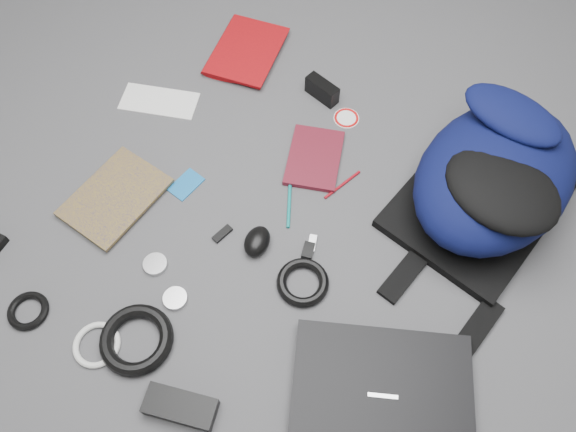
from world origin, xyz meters
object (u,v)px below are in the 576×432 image
at_px(textbook_red, 218,44).
at_px(power_brick, 180,407).
at_px(backpack, 495,175).
at_px(compact_camera, 322,90).
at_px(laptop, 381,398).
at_px(mouse, 257,241).
at_px(dvd_case, 314,158).
at_px(comic_book, 90,180).

height_order(textbook_red, power_brick, power_brick).
xyz_separation_m(backpack, compact_camera, (-0.50, 0.11, -0.08)).
distance_m(laptop, mouse, 0.44).
bearing_deg(dvd_case, compact_camera, 94.11).
relative_size(comic_book, power_brick, 1.66).
xyz_separation_m(backpack, comic_book, (-0.89, -0.41, -0.10)).
xyz_separation_m(laptop, compact_camera, (-0.46, 0.68, 0.01)).
relative_size(textbook_red, dvd_case, 1.31).
bearing_deg(compact_camera, power_brick, -67.01).
relative_size(comic_book, mouse, 2.99).
distance_m(laptop, comic_book, 0.87).
distance_m(laptop, power_brick, 0.41).
relative_size(textbook_red, comic_book, 1.00).
relative_size(laptop, power_brick, 2.51).
xyz_separation_m(laptop, mouse, (-0.40, 0.19, 0.00)).
bearing_deg(comic_book, power_brick, -27.72).
height_order(backpack, comic_book, backpack).
relative_size(mouse, power_brick, 0.56).
height_order(textbook_red, dvd_case, textbook_red).
relative_size(textbook_red, power_brick, 1.66).
bearing_deg(laptop, backpack, 64.74).
distance_m(textbook_red, dvd_case, 0.48).
distance_m(textbook_red, mouse, 0.66).
distance_m(dvd_case, mouse, 0.28).
xyz_separation_m(laptop, comic_book, (-0.86, 0.15, -0.01)).
bearing_deg(comic_book, dvd_case, 42.13).
distance_m(laptop, compact_camera, 0.82).
bearing_deg(power_brick, laptop, 16.90).
bearing_deg(mouse, compact_camera, 91.47).
distance_m(comic_book, dvd_case, 0.57).
height_order(textbook_red, compact_camera, compact_camera).
distance_m(textbook_red, power_brick, 1.02).
relative_size(backpack, power_brick, 3.53).
bearing_deg(backpack, dvd_case, -155.61).
bearing_deg(mouse, backpack, 34.41).
xyz_separation_m(laptop, dvd_case, (-0.39, 0.48, -0.01)).
xyz_separation_m(textbook_red, dvd_case, (0.43, -0.23, -0.01)).
bearing_deg(laptop, textbook_red, 117.36).
bearing_deg(backpack, mouse, -126.56).
bearing_deg(power_brick, comic_book, 131.51).
bearing_deg(compact_camera, dvd_case, -53.25).
bearing_deg(backpack, compact_camera, -179.92).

